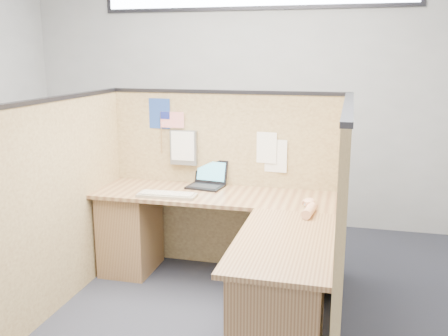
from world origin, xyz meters
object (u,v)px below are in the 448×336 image
(l_desk, at_px, (226,254))
(keyboard, at_px, (167,195))
(mouse, at_px, (309,204))
(laptop, at_px, (207,180))

(l_desk, height_order, keyboard, keyboard)
(l_desk, xyz_separation_m, mouse, (0.58, 0.21, 0.36))
(l_desk, height_order, mouse, mouse)
(keyboard, bearing_deg, l_desk, -24.21)
(laptop, xyz_separation_m, keyboard, (-0.21, -0.39, -0.04))
(laptop, bearing_deg, l_desk, -55.01)
(l_desk, xyz_separation_m, keyboard, (-0.53, 0.21, 0.35))
(l_desk, bearing_deg, laptop, 117.49)
(mouse, bearing_deg, l_desk, -159.80)
(keyboard, relative_size, mouse, 4.72)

